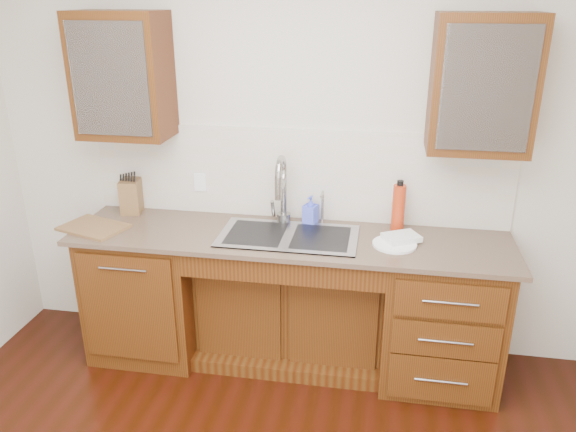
% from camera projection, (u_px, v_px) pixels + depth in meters
% --- Properties ---
extents(wall_back, '(4.00, 0.10, 2.70)m').
position_uv_depth(wall_back, '(299.00, 150.00, 3.61)').
color(wall_back, beige).
rests_on(wall_back, ground).
extents(base_cabinet_left, '(0.70, 0.62, 0.88)m').
position_uv_depth(base_cabinet_left, '(150.00, 289.00, 3.77)').
color(base_cabinet_left, '#593014').
rests_on(base_cabinet_left, ground).
extents(base_cabinet_center, '(1.20, 0.44, 0.70)m').
position_uv_depth(base_cabinet_center, '(291.00, 307.00, 3.73)').
color(base_cabinet_center, '#593014').
rests_on(base_cabinet_center, ground).
extents(base_cabinet_right, '(0.70, 0.62, 0.88)m').
position_uv_depth(base_cabinet_right, '(440.00, 315.00, 3.47)').
color(base_cabinet_right, '#593014').
rests_on(base_cabinet_right, ground).
extents(countertop, '(2.70, 0.65, 0.03)m').
position_uv_depth(countertop, '(289.00, 238.00, 3.44)').
color(countertop, '#84705B').
rests_on(countertop, base_cabinet_left).
extents(backsplash, '(2.70, 0.02, 0.59)m').
position_uv_depth(backsplash, '(297.00, 175.00, 3.61)').
color(backsplash, beige).
rests_on(backsplash, wall_back).
extents(sink, '(0.84, 0.46, 0.19)m').
position_uv_depth(sink, '(288.00, 249.00, 3.45)').
color(sink, '#9E9EA5').
rests_on(sink, countertop).
extents(faucet, '(0.04, 0.04, 0.40)m').
position_uv_depth(faucet, '(284.00, 193.00, 3.56)').
color(faucet, '#999993').
rests_on(faucet, countertop).
extents(filter_tap, '(0.02, 0.02, 0.24)m').
position_uv_depth(filter_tap, '(323.00, 206.00, 3.56)').
color(filter_tap, '#999993').
rests_on(filter_tap, countertop).
extents(upper_cabinet_left, '(0.55, 0.34, 0.75)m').
position_uv_depth(upper_cabinet_left, '(123.00, 76.00, 3.40)').
color(upper_cabinet_left, '#593014').
rests_on(upper_cabinet_left, wall_back).
extents(upper_cabinet_right, '(0.55, 0.34, 0.75)m').
position_uv_depth(upper_cabinet_right, '(482.00, 85.00, 3.07)').
color(upper_cabinet_right, '#593014').
rests_on(upper_cabinet_right, wall_back).
extents(outlet_left, '(0.08, 0.01, 0.12)m').
position_uv_depth(outlet_left, '(200.00, 182.00, 3.73)').
color(outlet_left, white).
rests_on(outlet_left, backsplash).
extents(outlet_right, '(0.08, 0.01, 0.12)m').
position_uv_depth(outlet_right, '(399.00, 193.00, 3.53)').
color(outlet_right, white).
rests_on(outlet_right, backsplash).
extents(soap_bottle, '(0.11, 0.11, 0.18)m').
position_uv_depth(soap_bottle, '(311.00, 210.00, 3.59)').
color(soap_bottle, '#4858E2').
rests_on(soap_bottle, countertop).
extents(water_bottle, '(0.10, 0.10, 0.29)m').
position_uv_depth(water_bottle, '(398.00, 208.00, 3.46)').
color(water_bottle, '#B63112').
rests_on(water_bottle, countertop).
extents(plate, '(0.34, 0.34, 0.01)m').
position_uv_depth(plate, '(395.00, 244.00, 3.30)').
color(plate, white).
rests_on(plate, countertop).
extents(dish_towel, '(0.25, 0.23, 0.03)m').
position_uv_depth(dish_towel, '(401.00, 237.00, 3.33)').
color(dish_towel, white).
rests_on(dish_towel, plate).
extents(knife_block, '(0.16, 0.22, 0.23)m').
position_uv_depth(knife_block, '(132.00, 195.00, 3.79)').
color(knife_block, olive).
rests_on(knife_block, countertop).
extents(cutting_board, '(0.46, 0.38, 0.02)m').
position_uv_depth(cutting_board, '(94.00, 227.00, 3.53)').
color(cutting_board, brown).
rests_on(cutting_board, countertop).
extents(cup_left_a, '(0.15, 0.15, 0.10)m').
position_uv_depth(cup_left_a, '(110.00, 84.00, 3.43)').
color(cup_left_a, white).
rests_on(cup_left_a, upper_cabinet_left).
extents(cup_left_b, '(0.10, 0.10, 0.09)m').
position_uv_depth(cup_left_b, '(147.00, 86.00, 3.40)').
color(cup_left_b, silver).
rests_on(cup_left_b, upper_cabinet_left).
extents(cup_right_a, '(0.15, 0.15, 0.09)m').
position_uv_depth(cup_right_a, '(463.00, 94.00, 3.10)').
color(cup_right_a, white).
rests_on(cup_right_a, upper_cabinet_right).
extents(cup_right_b, '(0.14, 0.14, 0.10)m').
position_uv_depth(cup_right_b, '(502.00, 94.00, 3.07)').
color(cup_right_b, silver).
rests_on(cup_right_b, upper_cabinet_right).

